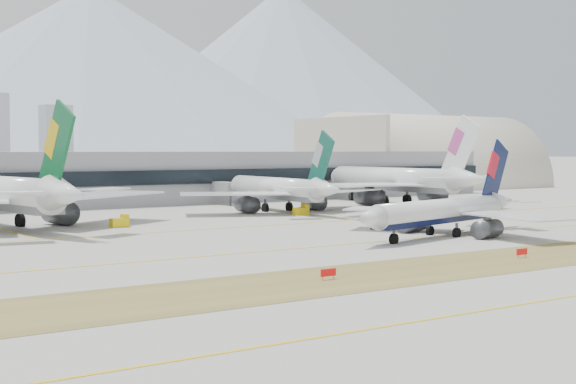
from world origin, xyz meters
TOP-DOWN VIEW (x-y plane):
  - ground at (0.00, 0.00)m, footprint 3000.00×3000.00m
  - taxiing_airliner at (26.68, -4.39)m, footprint 52.33×44.71m
  - widebody_eva at (-36.03, 54.66)m, footprint 68.29×67.42m
  - widebody_cathay at (33.40, 60.25)m, footprint 56.83×55.75m
  - widebody_china_air at (76.02, 63.04)m, footprint 69.74×68.06m
  - terminal at (0.00, 114.84)m, footprint 280.00×43.10m
  - hangar at (154.56, 135.00)m, footprint 91.00×60.00m
  - hold_sign_left at (-20.67, -32.00)m, footprint 2.20×0.15m
  - hold_sign_right at (14.06, -32.00)m, footprint 2.20×0.15m
  - gse_b at (-15.98, 43.37)m, footprint 3.55×2.00m
  - gse_c at (31.56, 47.86)m, footprint 3.55×2.00m

SIDE VIEW (x-z plane):
  - ground at x=0.00m, z-range 0.00..0.00m
  - hangar at x=154.56m, z-range -29.86..30.14m
  - hold_sign_left at x=-20.67m, z-range 0.20..1.55m
  - hold_sign_right at x=14.06m, z-range 0.20..1.55m
  - gse_b at x=-15.98m, z-range -0.25..2.35m
  - gse_c at x=31.56m, z-range -0.25..2.35m
  - taxiing_airliner at x=26.68m, z-range -4.62..13.21m
  - widebody_cathay at x=33.40m, z-range -4.76..15.55m
  - widebody_eva at x=-36.03m, z-range -5.76..18.82m
  - widebody_china_air at x=76.02m, z-range -5.82..19.03m
  - terminal at x=0.00m, z-range 0.00..15.00m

